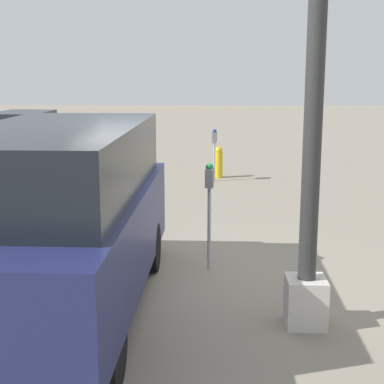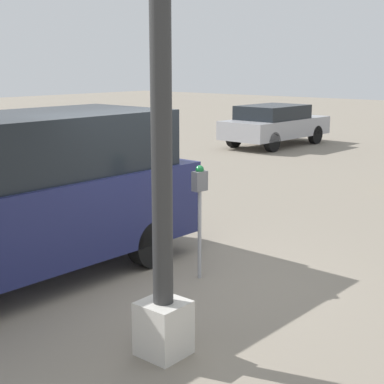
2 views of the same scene
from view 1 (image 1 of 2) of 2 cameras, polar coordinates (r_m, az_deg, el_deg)
name	(u,v)px [view 1 (image 1 of 2)]	position (r m, az deg, el deg)	size (l,w,h in m)	color
ground_plane	(181,276)	(8.25, -1.10, -8.14)	(80.00, 80.00, 0.00)	gray
parking_meter_near	(209,192)	(8.24, 1.70, 0.02)	(0.21, 0.13, 1.54)	#9E9EA3
parking_meter_far	(214,143)	(14.99, 2.19, 4.78)	(0.21, 0.13, 1.34)	#9E9EA3
lamp_post	(312,158)	(6.36, 11.52, 3.27)	(0.44, 0.44, 5.16)	beige
parked_van	(57,215)	(6.91, -13.00, -2.22)	(5.08, 2.10, 2.19)	navy
car_distant	(25,131)	(20.93, -15.89, 5.74)	(4.41, 1.96, 1.42)	#9E9EA3
fire_hydrant	(219,162)	(15.56, 2.59, 2.90)	(0.22, 0.22, 0.82)	gold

